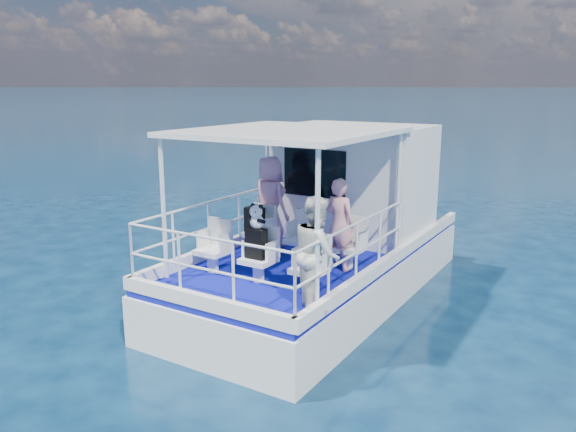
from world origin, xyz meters
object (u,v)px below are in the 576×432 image
object	(u,v)px
passenger_port_fwd	(270,201)
panda	(257,216)
passenger_stbd_aft	(317,252)
backpack_center	(256,244)

from	to	relation	value
passenger_port_fwd	panda	bearing A→B (deg)	136.28
passenger_port_fwd	passenger_stbd_aft	world-z (taller)	passenger_port_fwd
passenger_port_fwd	backpack_center	size ratio (longest dim) A/B	3.65
backpack_center	panda	xyz separation A→B (m)	(0.00, 0.02, 0.42)
passenger_port_fwd	backpack_center	distance (m)	2.05
passenger_port_fwd	passenger_stbd_aft	distance (m)	3.12
passenger_stbd_aft	panda	world-z (taller)	passenger_stbd_aft
passenger_port_fwd	panda	xyz separation A→B (m)	(0.94, -1.79, 0.19)
backpack_center	passenger_stbd_aft	bearing A→B (deg)	-17.38
passenger_stbd_aft	backpack_center	size ratio (longest dim) A/B	3.33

